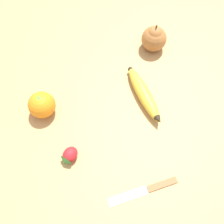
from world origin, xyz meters
TOP-DOWN VIEW (x-y plane):
  - ground_plane at (0.00, 0.00)m, footprint 3.00×3.00m
  - banana at (0.06, 0.08)m, footprint 0.07×0.21m
  - orange at (-0.21, 0.19)m, footprint 0.08×0.08m
  - pear at (0.20, 0.22)m, footprint 0.08×0.08m
  - strawberry at (-0.21, 0.03)m, footprint 0.06×0.05m
  - paring_knife at (-0.09, -0.14)m, footprint 0.18×0.06m

SIDE VIEW (x-z plane):
  - ground_plane at x=0.00m, z-range 0.00..0.00m
  - paring_knife at x=-0.09m, z-range 0.00..0.01m
  - strawberry at x=-0.21m, z-range 0.00..0.04m
  - banana at x=0.06m, z-range 0.00..0.04m
  - orange at x=-0.21m, z-range 0.00..0.08m
  - pear at x=0.20m, z-range -0.01..0.09m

